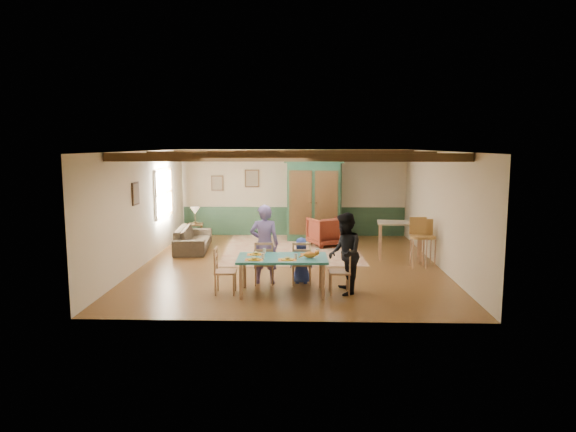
{
  "coord_description": "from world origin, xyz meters",
  "views": [
    {
      "loc": [
        0.34,
        -12.01,
        2.85
      ],
      "look_at": [
        -0.05,
        0.16,
        1.15
      ],
      "focal_mm": 32.0,
      "sensor_mm": 36.0,
      "label": 1
    }
  ],
  "objects_px": {
    "dining_chair_far_right": "(301,263)",
    "bar_stool_left": "(419,243)",
    "table_lamp": "(195,215)",
    "dining_chair_end_right": "(339,271)",
    "cat": "(310,254)",
    "person_man": "(264,244)",
    "dining_table": "(282,275)",
    "bar_stool_right": "(427,243)",
    "sofa": "(193,239)",
    "counter_table": "(400,240)",
    "dining_chair_end_left": "(225,271)",
    "armchair": "(326,231)",
    "person_child": "(301,260)",
    "dining_chair_far_left": "(264,262)",
    "person_woman": "(345,254)",
    "end_table": "(195,233)",
    "armoire": "(315,200)"
  },
  "relations": [
    {
      "from": "dining_chair_far_right",
      "to": "bar_stool_left",
      "type": "relative_size",
      "value": 0.78
    },
    {
      "from": "dining_chair_far_left",
      "to": "armchair",
      "type": "distance_m",
      "value": 4.33
    },
    {
      "from": "dining_chair_far_left",
      "to": "end_table",
      "type": "relative_size",
      "value": 1.69
    },
    {
      "from": "sofa",
      "to": "counter_table",
      "type": "bearing_deg",
      "value": -105.1
    },
    {
      "from": "sofa",
      "to": "counter_table",
      "type": "height_order",
      "value": "counter_table"
    },
    {
      "from": "counter_table",
      "to": "bar_stool_left",
      "type": "bearing_deg",
      "value": -73.55
    },
    {
      "from": "table_lamp",
      "to": "counter_table",
      "type": "distance_m",
      "value": 6.01
    },
    {
      "from": "person_man",
      "to": "counter_table",
      "type": "xyz_separation_m",
      "value": [
        3.21,
        2.38,
        -0.35
      ]
    },
    {
      "from": "dining_chair_end_right",
      "to": "armoire",
      "type": "relative_size",
      "value": 0.37
    },
    {
      "from": "dining_chair_far_left",
      "to": "table_lamp",
      "type": "height_order",
      "value": "table_lamp"
    },
    {
      "from": "armoire",
      "to": "bar_stool_left",
      "type": "relative_size",
      "value": 2.08
    },
    {
      "from": "dining_chair_end_left",
      "to": "counter_table",
      "type": "distance_m",
      "value": 5.02
    },
    {
      "from": "dining_chair_end_left",
      "to": "person_child",
      "type": "distance_m",
      "value": 1.66
    },
    {
      "from": "dining_table",
      "to": "dining_chair_end_left",
      "type": "height_order",
      "value": "dining_chair_end_left"
    },
    {
      "from": "dining_table",
      "to": "armchair",
      "type": "bearing_deg",
      "value": 77.64
    },
    {
      "from": "end_table",
      "to": "cat",
      "type": "bearing_deg",
      "value": -58.11
    },
    {
      "from": "person_woman",
      "to": "sofa",
      "type": "distance_m",
      "value": 5.59
    },
    {
      "from": "person_woman",
      "to": "table_lamp",
      "type": "xyz_separation_m",
      "value": [
        -3.99,
        5.23,
        -0.0
      ]
    },
    {
      "from": "dining_chair_far_left",
      "to": "bar_stool_left",
      "type": "bearing_deg",
      "value": -157.58
    },
    {
      "from": "armchair",
      "to": "dining_chair_far_right",
      "type": "bearing_deg",
      "value": 55.8
    },
    {
      "from": "person_woman",
      "to": "bar_stool_left",
      "type": "distance_m",
      "value": 2.9
    },
    {
      "from": "dining_table",
      "to": "cat",
      "type": "height_order",
      "value": "cat"
    },
    {
      "from": "dining_chair_end_right",
      "to": "table_lamp",
      "type": "xyz_separation_m",
      "value": [
        -3.89,
        5.23,
        0.33
      ]
    },
    {
      "from": "dining_chair_far_right",
      "to": "end_table",
      "type": "xyz_separation_m",
      "value": [
        -3.16,
        4.57,
        -0.18
      ]
    },
    {
      "from": "dining_chair_far_right",
      "to": "bar_stool_right",
      "type": "bearing_deg",
      "value": -150.76
    },
    {
      "from": "cat",
      "to": "person_child",
      "type": "bearing_deg",
      "value": 99.46
    },
    {
      "from": "armoire",
      "to": "armchair",
      "type": "xyz_separation_m",
      "value": [
        0.32,
        -0.79,
        -0.8
      ]
    },
    {
      "from": "cat",
      "to": "end_table",
      "type": "xyz_separation_m",
      "value": [
        -3.32,
        5.34,
        -0.53
      ]
    },
    {
      "from": "person_man",
      "to": "dining_table",
      "type": "bearing_deg",
      "value": 116.57
    },
    {
      "from": "person_woman",
      "to": "bar_stool_right",
      "type": "xyz_separation_m",
      "value": [
        2.15,
        2.44,
        -0.24
      ]
    },
    {
      "from": "dining_table",
      "to": "dining_chair_end_left",
      "type": "xyz_separation_m",
      "value": [
        -1.09,
        -0.03,
        0.1
      ]
    },
    {
      "from": "table_lamp",
      "to": "cat",
      "type": "bearing_deg",
      "value": -58.11
    },
    {
      "from": "dining_chair_end_right",
      "to": "cat",
      "type": "distance_m",
      "value": 0.67
    },
    {
      "from": "dining_chair_end_right",
      "to": "person_man",
      "type": "height_order",
      "value": "person_man"
    },
    {
      "from": "sofa",
      "to": "end_table",
      "type": "xyz_separation_m",
      "value": [
        -0.19,
        1.16,
        -0.04
      ]
    },
    {
      "from": "dining_chair_end_right",
      "to": "sofa",
      "type": "height_order",
      "value": "dining_chair_end_right"
    },
    {
      "from": "dining_chair_far_right",
      "to": "table_lamp",
      "type": "relative_size",
      "value": 1.84
    },
    {
      "from": "person_child",
      "to": "armoire",
      "type": "distance_m",
      "value": 4.84
    },
    {
      "from": "person_woman",
      "to": "counter_table",
      "type": "xyz_separation_m",
      "value": [
        1.62,
        3.1,
        -0.32
      ]
    },
    {
      "from": "dining_chair_far_right",
      "to": "bar_stool_left",
      "type": "height_order",
      "value": "bar_stool_left"
    },
    {
      "from": "table_lamp",
      "to": "bar_stool_right",
      "type": "bearing_deg",
      "value": -24.47
    },
    {
      "from": "dining_chair_far_right",
      "to": "person_child",
      "type": "distance_m",
      "value": 0.08
    },
    {
      "from": "dining_chair_end_left",
      "to": "armoire",
      "type": "distance_m",
      "value": 5.91
    },
    {
      "from": "armchair",
      "to": "counter_table",
      "type": "xyz_separation_m",
      "value": [
        1.77,
        -1.63,
        0.06
      ]
    },
    {
      "from": "cat",
      "to": "counter_table",
      "type": "bearing_deg",
      "value": 53.0
    },
    {
      "from": "dining_chair_far_right",
      "to": "dining_chair_end_right",
      "type": "bearing_deg",
      "value": 136.17
    },
    {
      "from": "armoire",
      "to": "dining_chair_end_right",
      "type": "bearing_deg",
      "value": -78.14
    },
    {
      "from": "table_lamp",
      "to": "counter_table",
      "type": "bearing_deg",
      "value": -20.81
    },
    {
      "from": "dining_chair_far_right",
      "to": "dining_chair_end_left",
      "type": "bearing_deg",
      "value": 24.92
    },
    {
      "from": "cat",
      "to": "bar_stool_right",
      "type": "bearing_deg",
      "value": 40.64
    }
  ]
}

